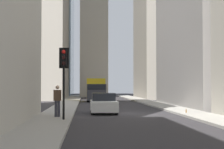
{
  "coord_description": "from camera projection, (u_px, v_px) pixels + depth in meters",
  "views": [
    {
      "loc": [
        -24.86,
        2.63,
        1.89
      ],
      "look_at": [
        11.65,
        -0.03,
        3.09
      ],
      "focal_mm": 57.5,
      "sensor_mm": 36.0,
      "label": 1
    }
  ],
  "objects": [
    {
      "name": "ground_plane",
      "position": [
        124.0,
        113.0,
        24.91
      ],
      "size": [
        135.0,
        135.0,
        0.0
      ],
      "primitive_type": "plane",
      "color": "#302D30"
    },
    {
      "name": "traffic_light_foreground",
      "position": [
        64.0,
        66.0,
        18.93
      ],
      "size": [
        0.43,
        0.52,
        3.81
      ],
      "color": "black",
      "rests_on": "sidewalk_right"
    },
    {
      "name": "sedan_white",
      "position": [
        103.0,
        104.0,
        25.16
      ],
      "size": [
        4.3,
        1.78,
        1.42
      ],
      "color": "silver",
      "rests_on": "ground_plane"
    },
    {
      "name": "sidewalk_right",
      "position": [
        59.0,
        113.0,
        24.59
      ],
      "size": [
        90.0,
        2.2,
        0.14
      ],
      "primitive_type": "cube",
      "color": "#A8A399",
      "rests_on": "ground_plane"
    },
    {
      "name": "sidewalk_left",
      "position": [
        187.0,
        112.0,
        25.24
      ],
      "size": [
        90.0,
        2.2,
        0.14
      ],
      "primitive_type": "cube",
      "color": "#A8A399",
      "rests_on": "ground_plane"
    },
    {
      "name": "delivery_truck",
      "position": [
        96.0,
        90.0,
        44.5
      ],
      "size": [
        6.46,
        2.25,
        2.84
      ],
      "color": "yellow",
      "rests_on": "ground_plane"
    },
    {
      "name": "church_spire",
      "position": [
        94.0,
        7.0,
        63.58
      ],
      "size": [
        5.32,
        5.32,
        30.63
      ],
      "color": "#B7B2A5",
      "rests_on": "ground_plane"
    },
    {
      "name": "building_left_far",
      "position": [
        171.0,
        21.0,
        56.03
      ],
      "size": [
        13.7,
        10.5,
        24.18
      ],
      "color": "gray",
      "rests_on": "ground_plane"
    },
    {
      "name": "discarded_bottle",
      "position": [
        186.0,
        111.0,
        23.66
      ],
      "size": [
        0.07,
        0.07,
        0.27
      ],
      "color": "brown",
      "rests_on": "sidewalk_left"
    },
    {
      "name": "pedestrian",
      "position": [
        57.0,
        100.0,
        20.56
      ],
      "size": [
        0.26,
        0.44,
        1.8
      ],
      "color": "#33333D",
      "rests_on": "sidewalk_right"
    }
  ]
}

